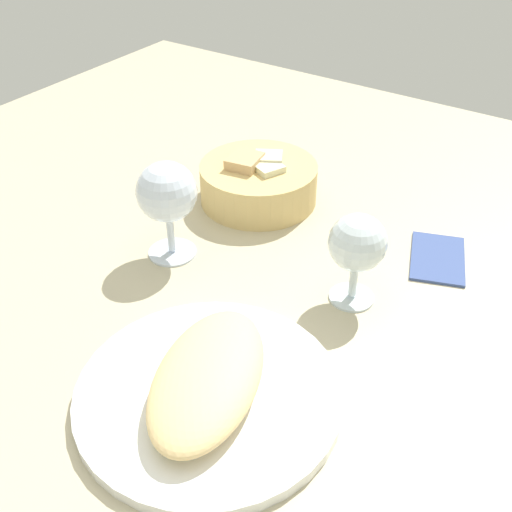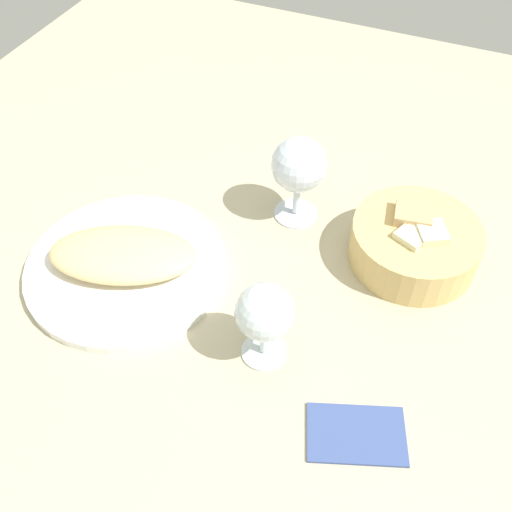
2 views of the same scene
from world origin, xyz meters
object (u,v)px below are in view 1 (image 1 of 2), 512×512
Objects in this scene: plate at (209,394)px; wine_glass_near at (357,246)px; wine_glass_far at (167,195)px; folded_napkin at (438,257)px; bread_basket at (258,182)px.

plate is 2.32× the size of wine_glass_near.
wine_glass_far is 36.82cm from folded_napkin.
bread_basket is at bearing 71.20° from folded_napkin.
bread_basket is at bearing 26.38° from plate.
bread_basket reaches higher than folded_napkin.
folded_napkin is (36.38, -10.79, -0.30)cm from plate.
wine_glass_near is (22.70, -4.85, 7.21)cm from plate.
wine_glass_near is 0.88× the size of wine_glass_far.
folded_napkin is (18.71, -30.49, -8.71)cm from wine_glass_far.
wine_glass_near is at bearing -12.05° from plate.
wine_glass_near reaches higher than bread_basket.
wine_glass_near is at bearing -78.42° from wine_glass_far.
bread_basket is 1.49× the size of wine_glass_near.
folded_napkin is at bearing -58.47° from wine_glass_far.
wine_glass_far is at bearing 173.78° from bread_basket.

